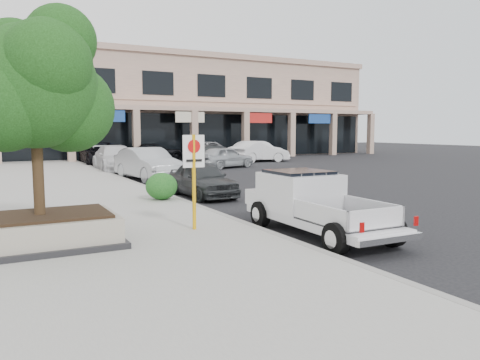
# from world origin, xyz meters

# --- Properties ---
(ground) EXTENTS (120.00, 120.00, 0.00)m
(ground) POSITION_xyz_m (0.00, 0.00, 0.00)
(ground) COLOR black
(ground) RESTS_ON ground
(sidewalk) EXTENTS (8.00, 52.00, 0.15)m
(sidewalk) POSITION_xyz_m (-5.50, 6.00, 0.07)
(sidewalk) COLOR gray
(sidewalk) RESTS_ON ground
(curb) EXTENTS (0.20, 52.00, 0.15)m
(curb) POSITION_xyz_m (-1.55, 6.00, 0.07)
(curb) COLOR gray
(curb) RESTS_ON ground
(strip_mall) EXTENTS (40.55, 12.43, 9.50)m
(strip_mall) POSITION_xyz_m (8.00, 33.93, 4.75)
(strip_mall) COLOR tan
(strip_mall) RESTS_ON ground
(planter) EXTENTS (3.20, 2.20, 0.68)m
(planter) POSITION_xyz_m (-6.49, 0.23, 0.48)
(planter) COLOR black
(planter) RESTS_ON sidewalk
(planter_tree) EXTENTS (2.90, 2.55, 4.00)m
(planter_tree) POSITION_xyz_m (-6.35, 0.39, 3.41)
(planter_tree) COLOR #332313
(planter_tree) RESTS_ON planter
(no_parking_sign) EXTENTS (0.55, 0.09, 2.30)m
(no_parking_sign) POSITION_xyz_m (-3.03, 0.28, 1.63)
(no_parking_sign) COLOR #E6A40C
(no_parking_sign) RESTS_ON sidewalk
(hedge) EXTENTS (1.10, 0.99, 0.93)m
(hedge) POSITION_xyz_m (-2.19, 5.27, 0.62)
(hedge) COLOR #124216
(hedge) RESTS_ON sidewalk
(pickup_truck) EXTENTS (1.89, 4.89, 1.53)m
(pickup_truck) POSITION_xyz_m (-0.35, -1.16, 0.77)
(pickup_truck) COLOR silver
(pickup_truck) RESTS_ON ground
(curb_car_a) EXTENTS (1.68, 3.93, 1.32)m
(curb_car_a) POSITION_xyz_m (-0.26, 6.21, 0.66)
(curb_car_a) COLOR #2A2D2F
(curb_car_a) RESTS_ON ground
(curb_car_b) EXTENTS (2.40, 5.18, 1.64)m
(curb_car_b) POSITION_xyz_m (-0.33, 13.05, 0.82)
(curb_car_b) COLOR #A5A8AD
(curb_car_b) RESTS_ON ground
(curb_car_c) EXTENTS (2.40, 5.54, 1.59)m
(curb_car_c) POSITION_xyz_m (-0.58, 18.87, 0.79)
(curb_car_c) COLOR silver
(curb_car_c) RESTS_ON ground
(curb_car_d) EXTENTS (2.89, 5.95, 1.63)m
(curb_car_d) POSITION_xyz_m (-0.23, 24.54, 0.82)
(curb_car_d) COLOR black
(curb_car_d) RESTS_ON ground
(lot_car_a) EXTENTS (4.58, 2.91, 1.45)m
(lot_car_a) POSITION_xyz_m (6.38, 17.83, 0.73)
(lot_car_a) COLOR #ACB0B4
(lot_car_a) RESTS_ON ground
(lot_car_b) EXTENTS (4.87, 2.87, 1.52)m
(lot_car_b) POSITION_xyz_m (11.55, 22.03, 0.76)
(lot_car_b) COLOR silver
(lot_car_b) RESTS_ON ground
(lot_car_c) EXTENTS (4.90, 2.46, 1.37)m
(lot_car_c) POSITION_xyz_m (8.05, 22.35, 0.68)
(lot_car_c) COLOR #2C2F30
(lot_car_c) RESTS_ON ground
(lot_car_d) EXTENTS (5.33, 2.87, 1.42)m
(lot_car_d) POSITION_xyz_m (4.34, 26.68, 0.71)
(lot_car_d) COLOR black
(lot_car_d) RESTS_ON ground
(lot_car_e) EXTENTS (5.28, 3.57, 1.67)m
(lot_car_e) POSITION_xyz_m (9.14, 25.79, 0.83)
(lot_car_e) COLOR gray
(lot_car_e) RESTS_ON ground
(lot_car_f) EXTENTS (5.31, 3.33, 1.65)m
(lot_car_f) POSITION_xyz_m (11.42, 22.25, 0.83)
(lot_car_f) COLOR silver
(lot_car_f) RESTS_ON ground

